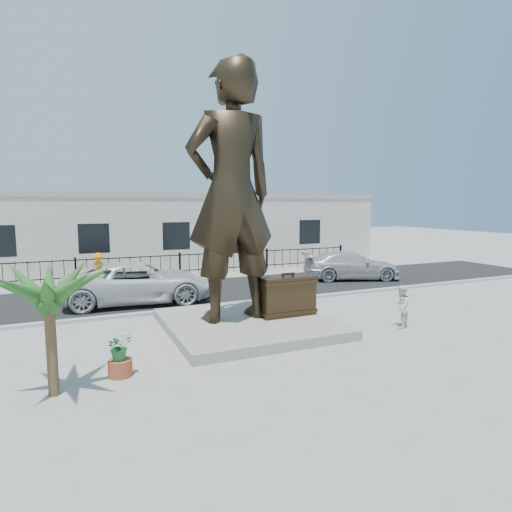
{
  "coord_description": "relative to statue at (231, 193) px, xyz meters",
  "views": [
    {
      "loc": [
        -5.78,
        -11.09,
        4.04
      ],
      "look_at": [
        0.0,
        2.0,
        2.3
      ],
      "focal_mm": 30.0,
      "sensor_mm": 36.0,
      "label": 1
    }
  ],
  "objects": [
    {
      "name": "statue",
      "position": [
        0.0,
        0.0,
        0.0
      ],
      "size": [
        3.13,
        2.19,
        8.19
      ],
      "primitive_type": "imported",
      "rotation": [
        0.0,
        0.0,
        3.22
      ],
      "color": "black",
      "rests_on": "plinth"
    },
    {
      "name": "suitcase",
      "position": [
        1.87,
        -0.38,
        -3.43
      ],
      "size": [
        1.88,
        0.62,
        1.32
      ],
      "primitive_type": "cube",
      "rotation": [
        0.0,
        0.0,
        0.01
      ],
      "color": "#322415",
      "rests_on": "plinth"
    },
    {
      "name": "tourist",
      "position": [
        5.08,
        -2.22,
        -3.69
      ],
      "size": [
        0.87,
        0.84,
        1.41
      ],
      "primitive_type": "imported",
      "rotation": [
        0.0,
        0.0,
        3.79
      ],
      "color": "white",
      "rests_on": "ground"
    },
    {
      "name": "street",
      "position": [
        0.97,
        6.25,
        -4.39
      ],
      "size": [
        40.0,
        7.0,
        0.01
      ],
      "primitive_type": "cube",
      "color": "black",
      "rests_on": "ground"
    },
    {
      "name": "curb",
      "position": [
        0.97,
        2.75,
        -4.34
      ],
      "size": [
        40.0,
        0.25,
        0.12
      ],
      "primitive_type": "cube",
      "color": "#A5A399",
      "rests_on": "ground"
    },
    {
      "name": "planter",
      "position": [
        -3.83,
        -2.68,
        -4.2
      ],
      "size": [
        0.56,
        0.56,
        0.4
      ],
      "primitive_type": "cylinder",
      "color": "#9A4328",
      "rests_on": "ground"
    },
    {
      "name": "car_white",
      "position": [
        -2.24,
        4.89,
        -3.55
      ],
      "size": [
        6.23,
        3.3,
        1.67
      ],
      "primitive_type": "imported",
      "rotation": [
        0.0,
        0.0,
        1.48
      ],
      "color": "silver",
      "rests_on": "street"
    },
    {
      "name": "far_sidewalk",
      "position": [
        0.97,
        10.25,
        -4.39
      ],
      "size": [
        40.0,
        2.5,
        0.02
      ],
      "primitive_type": "cube",
      "color": "#9E9991",
      "rests_on": "ground"
    },
    {
      "name": "shrub",
      "position": [
        -3.83,
        -2.68,
        -3.67
      ],
      "size": [
        0.73,
        0.68,
        0.65
      ],
      "primitive_type": "imported",
      "rotation": [
        0.0,
        0.0,
        0.38
      ],
      "color": "#21672C",
      "rests_on": "planter"
    },
    {
      "name": "plinth",
      "position": [
        0.47,
        -0.25,
        -4.25
      ],
      "size": [
        5.2,
        5.2,
        0.3
      ],
      "primitive_type": "cube",
      "color": "gray",
      "rests_on": "ground"
    },
    {
      "name": "building",
      "position": [
        0.97,
        15.25,
        -2.2
      ],
      "size": [
        28.0,
        7.0,
        4.4
      ],
      "primitive_type": "cube",
      "color": "silver",
      "rests_on": "ground"
    },
    {
      "name": "fence",
      "position": [
        0.97,
        11.05,
        -3.8
      ],
      "size": [
        22.0,
        0.1,
        1.2
      ],
      "primitive_type": "cube",
      "color": "black",
      "rests_on": "ground"
    },
    {
      "name": "worker",
      "position": [
        -3.43,
        10.62,
        -3.62
      ],
      "size": [
        1.0,
        0.62,
        1.5
      ],
      "primitive_type": "imported",
      "rotation": [
        0.0,
        0.0,
        0.06
      ],
      "color": "orange",
      "rests_on": "far_sidewalk"
    },
    {
      "name": "palm_tree",
      "position": [
        -5.24,
        -3.18,
        -4.4
      ],
      "size": [
        1.8,
        1.8,
        3.2
      ],
      "primitive_type": null,
      "color": "#224F1C",
      "rests_on": "ground"
    },
    {
      "name": "car_silver",
      "position": [
        9.1,
        5.94,
        -3.64
      ],
      "size": [
        5.53,
        3.67,
        1.49
      ],
      "primitive_type": "imported",
      "rotation": [
        0.0,
        0.0,
        1.23
      ],
      "color": "#B1B2B6",
      "rests_on": "street"
    },
    {
      "name": "ground",
      "position": [
        0.97,
        -1.75,
        -4.4
      ],
      "size": [
        100.0,
        100.0,
        0.0
      ],
      "primitive_type": "plane",
      "color": "#9E9991",
      "rests_on": "ground"
    }
  ]
}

